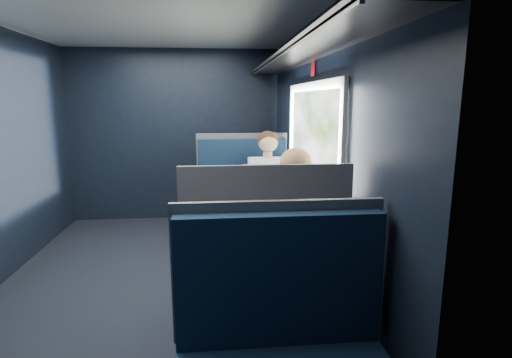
{
  "coord_description": "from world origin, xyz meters",
  "views": [
    {
      "loc": [
        0.56,
        -3.42,
        1.63
      ],
      "look_at": [
        0.9,
        0.0,
        0.95
      ],
      "focal_mm": 28.0,
      "sensor_mm": 36.0,
      "label": 1
    }
  ],
  "objects": [
    {
      "name": "ground",
      "position": [
        0.0,
        0.0,
        -0.01
      ],
      "size": [
        2.8,
        4.2,
        0.01
      ],
      "primitive_type": "cube",
      "color": "black"
    },
    {
      "name": "room_shell",
      "position": [
        0.02,
        0.0,
        1.48
      ],
      "size": [
        3.0,
        4.4,
        2.4
      ],
      "color": "black",
      "rests_on": "ground"
    },
    {
      "name": "table",
      "position": [
        1.03,
        0.0,
        0.66
      ],
      "size": [
        0.62,
        1.0,
        0.74
      ],
      "color": "#54565E",
      "rests_on": "ground"
    },
    {
      "name": "seat_bay_near",
      "position": [
        0.84,
        0.87,
        0.42
      ],
      "size": [
        1.04,
        0.62,
        1.26
      ],
      "color": "#0B1B32",
      "rests_on": "ground"
    },
    {
      "name": "seat_bay_far",
      "position": [
        0.85,
        -0.87,
        0.41
      ],
      "size": [
        1.04,
        0.62,
        1.26
      ],
      "color": "#0B1B32",
      "rests_on": "ground"
    },
    {
      "name": "seat_row_front",
      "position": [
        0.85,
        1.8,
        0.41
      ],
      "size": [
        1.04,
        0.51,
        1.16
      ],
      "color": "#0B1B32",
      "rests_on": "ground"
    },
    {
      "name": "man",
      "position": [
        1.1,
        0.7,
        0.72
      ],
      "size": [
        0.53,
        0.56,
        1.32
      ],
      "color": "black",
      "rests_on": "ground"
    },
    {
      "name": "woman",
      "position": [
        1.1,
        -0.71,
        0.73
      ],
      "size": [
        0.53,
        0.56,
        1.32
      ],
      "color": "black",
      "rests_on": "ground"
    },
    {
      "name": "papers",
      "position": [
        1.01,
        0.11,
        0.74
      ],
      "size": [
        0.62,
        0.82,
        0.01
      ],
      "primitive_type": "cube",
      "rotation": [
        0.0,
        0.0,
        -0.13
      ],
      "color": "white",
      "rests_on": "table"
    },
    {
      "name": "laptop",
      "position": [
        1.31,
        -0.01,
        0.81
      ],
      "size": [
        0.27,
        0.36,
        0.26
      ],
      "color": "silver",
      "rests_on": "table"
    },
    {
      "name": "bottle_small",
      "position": [
        1.33,
        0.41,
        0.84
      ],
      "size": [
        0.07,
        0.07,
        0.23
      ],
      "color": "silver",
      "rests_on": "table"
    },
    {
      "name": "cup",
      "position": [
        1.33,
        0.4,
        0.78
      ],
      "size": [
        0.07,
        0.07,
        0.09
      ],
      "primitive_type": "cylinder",
      "color": "white",
      "rests_on": "table"
    }
  ]
}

